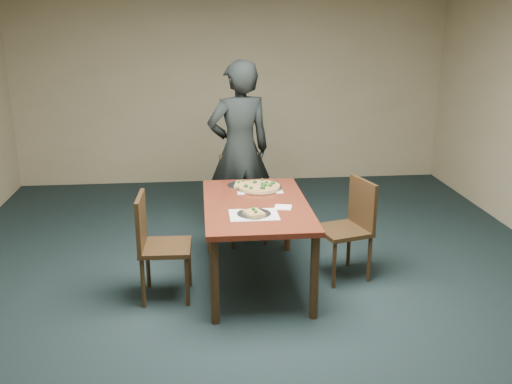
{
  "coord_description": "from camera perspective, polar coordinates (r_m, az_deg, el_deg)",
  "views": [
    {
      "loc": [
        -0.48,
        -4.0,
        2.32
      ],
      "look_at": [
        -0.0,
        0.68,
        0.85
      ],
      "focal_mm": 40.0,
      "sensor_mm": 36.0,
      "label": 1
    }
  ],
  "objects": [
    {
      "name": "ground",
      "position": [
        4.65,
        0.92,
        -12.58
      ],
      "size": [
        8.0,
        8.0,
        0.0
      ],
      "primitive_type": "plane",
      "color": "black",
      "rests_on": "ground"
    },
    {
      "name": "room_shell",
      "position": [
        4.07,
        1.03,
        9.17
      ],
      "size": [
        8.0,
        8.0,
        8.0
      ],
      "color": "tan",
      "rests_on": "ground"
    },
    {
      "name": "dining_table",
      "position": [
        4.98,
        -0.0,
        -2.11
      ],
      "size": [
        0.9,
        1.5,
        0.75
      ],
      "color": "#501B10",
      "rests_on": "ground"
    },
    {
      "name": "chair_far",
      "position": [
        6.05,
        -1.41,
        -0.0
      ],
      "size": [
        0.5,
        0.5,
        0.91
      ],
      "rotation": [
        0.0,
        0.0,
        0.2
      ],
      "color": "black",
      "rests_on": "ground"
    },
    {
      "name": "chair_left",
      "position": [
        4.84,
        -9.98,
        -4.8
      ],
      "size": [
        0.43,
        0.43,
        0.91
      ],
      "rotation": [
        0.0,
        0.0,
        1.54
      ],
      "color": "black",
      "rests_on": "ground"
    },
    {
      "name": "chair_right",
      "position": [
        5.23,
        9.46,
        -3.06
      ],
      "size": [
        0.52,
        0.52,
        0.91
      ],
      "rotation": [
        0.0,
        0.0,
        -1.29
      ],
      "color": "black",
      "rests_on": "ground"
    },
    {
      "name": "diner",
      "position": [
        6.04,
        -1.67,
        4.19
      ],
      "size": [
        0.78,
        0.61,
        1.89
      ],
      "primitive_type": "imported",
      "rotation": [
        0.0,
        0.0,
        3.39
      ],
      "color": "black",
      "rests_on": "ground"
    },
    {
      "name": "placemat_main",
      "position": [
        5.35,
        0.31,
        0.32
      ],
      "size": [
        0.42,
        0.32,
        0.0
      ],
      "primitive_type": "cube",
      "color": "white",
      "rests_on": "dining_table"
    },
    {
      "name": "placemat_near",
      "position": [
        4.66,
        -0.21,
        -2.28
      ],
      "size": [
        0.4,
        0.3,
        0.0
      ],
      "primitive_type": "cube",
      "color": "white",
      "rests_on": "dining_table"
    },
    {
      "name": "pizza_pan",
      "position": [
        5.34,
        0.33,
        0.54
      ],
      "size": [
        0.43,
        0.43,
        0.07
      ],
      "color": "silver",
      "rests_on": "dining_table"
    },
    {
      "name": "slice_plate_near",
      "position": [
        4.66,
        -0.21,
        -2.13
      ],
      "size": [
        0.28,
        0.28,
        0.06
      ],
      "color": "silver",
      "rests_on": "dining_table"
    },
    {
      "name": "slice_plate_far",
      "position": [
        5.45,
        -1.42,
        0.74
      ],
      "size": [
        0.28,
        0.28,
        0.05
      ],
      "color": "silver",
      "rests_on": "dining_table"
    },
    {
      "name": "napkin",
      "position": [
        4.84,
        2.72,
        -1.54
      ],
      "size": [
        0.17,
        0.17,
        0.01
      ],
      "primitive_type": "cube",
      "rotation": [
        0.0,
        0.0,
        -0.22
      ],
      "color": "white",
      "rests_on": "dining_table"
    }
  ]
}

